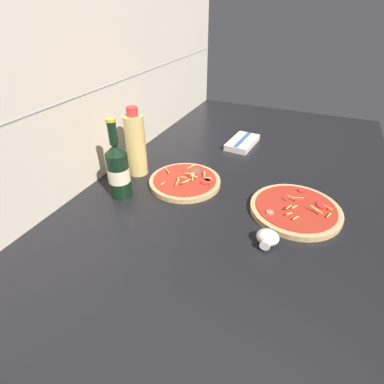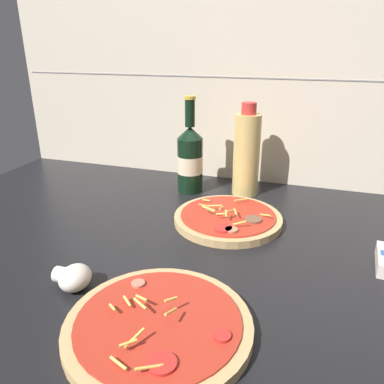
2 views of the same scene
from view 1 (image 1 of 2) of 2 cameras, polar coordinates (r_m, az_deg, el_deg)
The scene contains 8 objects.
counter_slab at distance 101.04cm, azimuth 10.07°, elevation 1.61°, with size 160.00×90.00×2.50cm.
tile_backsplash at distance 108.22cm, azimuth -13.66°, elevation 19.92°, with size 160.00×1.13×60.00cm.
pizza_near at distance 88.77cm, azimuth 19.10°, elevation -3.14°, with size 25.05×25.05×4.32cm.
pizza_far at distance 96.50cm, azimuth -1.31°, elevation 2.06°, with size 22.90×22.90×4.05cm.
beer_bottle at distance 89.66cm, azimuth -13.88°, elevation 4.15°, with size 6.47×6.47×24.09cm.
oil_bottle at distance 100.17cm, azimuth -10.66°, elevation 8.88°, with size 6.42×6.42×22.83cm.
mushroom_left at distance 75.43cm, azimuth 14.17°, elevation -8.49°, with size 5.86×5.58×3.91cm.
dish_towel at distance 124.64cm, azimuth 9.57°, elevation 9.30°, with size 17.75×10.58×2.56cm.
Camera 1 is at (-84.66, -17.69, 53.48)cm, focal length 28.00 mm.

